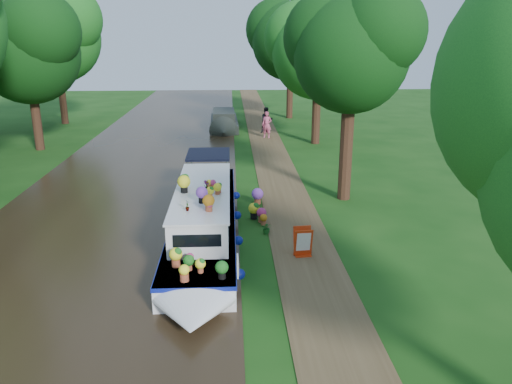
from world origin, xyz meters
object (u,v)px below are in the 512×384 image
(plant_boat, at_px, (204,216))
(sandwich_board, at_px, (303,243))
(second_boat, at_px, (224,121))
(pedestrian_pink, at_px, (267,125))
(pedestrian_dark, at_px, (267,120))

(plant_boat, relative_size, sandwich_board, 14.07)
(second_boat, bearing_deg, plant_boat, -92.68)
(pedestrian_pink, bearing_deg, second_boat, 145.85)
(second_boat, xyz_separation_m, pedestrian_dark, (3.22, -2.06, 0.41))
(sandwich_board, distance_m, pedestrian_dark, 21.84)
(pedestrian_dark, bearing_deg, second_boat, 136.79)
(plant_boat, xyz_separation_m, pedestrian_dark, (3.72, 20.14, 0.13))
(sandwich_board, xyz_separation_m, pedestrian_dark, (0.37, 21.83, 0.52))
(second_boat, bearing_deg, pedestrian_pink, -52.91)
(pedestrian_pink, bearing_deg, plant_boat, -83.72)
(pedestrian_pink, bearing_deg, pedestrian_dark, 103.51)
(plant_boat, bearing_deg, pedestrian_pink, 78.90)
(sandwich_board, relative_size, pedestrian_dark, 0.50)
(second_boat, xyz_separation_m, pedestrian_pink, (3.09, -3.89, 0.39))
(sandwich_board, xyz_separation_m, pedestrian_pink, (0.24, 19.99, 0.51))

